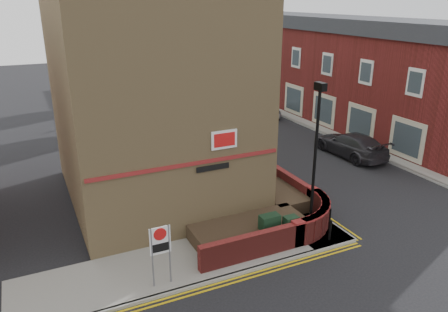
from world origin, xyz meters
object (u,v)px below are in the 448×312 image
zone_sign (160,245)px  silver_car_near (233,126)px  lamppost (315,161)px  utility_cabinet_large (269,229)px

zone_sign → silver_car_near: size_ratio=0.46×
lamppost → zone_sign: (-6.60, -0.70, -1.70)m
silver_car_near → utility_cabinet_large: bearing=-114.1°
lamppost → silver_car_near: (3.19, 13.67, -2.56)m
utility_cabinet_large → zone_sign: bearing=-170.3°
lamppost → utility_cabinet_large: bearing=177.0°
zone_sign → silver_car_near: zone_sign is taller
utility_cabinet_large → silver_car_near: silver_car_near is taller
utility_cabinet_large → zone_sign: size_ratio=0.55×
zone_sign → silver_car_near: 17.41m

